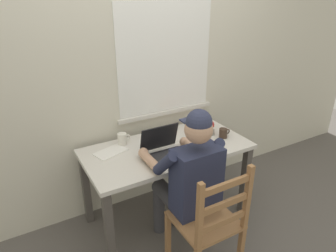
{
  "coord_description": "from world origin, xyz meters",
  "views": [
    {
      "loc": [
        -1.13,
        -1.99,
        1.95
      ],
      "look_at": [
        -0.02,
        -0.05,
        0.95
      ],
      "focal_mm": 32.64,
      "sensor_mm": 36.0,
      "label": 1
    }
  ],
  "objects_px": {
    "laptop": "(164,149)",
    "landscape_photo_print": "(160,141)",
    "seated_person": "(188,177)",
    "coffee_mug_dark": "(223,133)",
    "desk": "(167,157)",
    "wooden_chair": "(209,224)",
    "book_stack_main": "(203,128)",
    "coffee_mug_white": "(122,139)",
    "computer_mouse": "(192,150)"
  },
  "relations": [
    {
      "from": "laptop",
      "to": "landscape_photo_print",
      "type": "height_order",
      "value": "laptop"
    },
    {
      "from": "seated_person",
      "to": "coffee_mug_dark",
      "type": "height_order",
      "value": "seated_person"
    },
    {
      "from": "desk",
      "to": "landscape_photo_print",
      "type": "bearing_deg",
      "value": 89.68
    },
    {
      "from": "wooden_chair",
      "to": "coffee_mug_dark",
      "type": "xyz_separation_m",
      "value": [
        0.6,
        0.62,
        0.3
      ]
    },
    {
      "from": "seated_person",
      "to": "wooden_chair",
      "type": "height_order",
      "value": "seated_person"
    },
    {
      "from": "desk",
      "to": "seated_person",
      "type": "distance_m",
      "value": 0.43
    },
    {
      "from": "wooden_chair",
      "to": "book_stack_main",
      "type": "distance_m",
      "value": 0.96
    },
    {
      "from": "seated_person",
      "to": "coffee_mug_white",
      "type": "height_order",
      "value": "seated_person"
    },
    {
      "from": "computer_mouse",
      "to": "seated_person",
      "type": "bearing_deg",
      "value": -129.43
    },
    {
      "from": "book_stack_main",
      "to": "landscape_photo_print",
      "type": "distance_m",
      "value": 0.42
    },
    {
      "from": "wooden_chair",
      "to": "laptop",
      "type": "height_order",
      "value": "laptop"
    },
    {
      "from": "desk",
      "to": "laptop",
      "type": "distance_m",
      "value": 0.21
    },
    {
      "from": "desk",
      "to": "book_stack_main",
      "type": "relative_size",
      "value": 6.96
    },
    {
      "from": "coffee_mug_dark",
      "to": "landscape_photo_print",
      "type": "xyz_separation_m",
      "value": [
        -0.53,
        0.22,
        -0.04
      ]
    },
    {
      "from": "laptop",
      "to": "book_stack_main",
      "type": "bearing_deg",
      "value": 19.43
    },
    {
      "from": "coffee_mug_dark",
      "to": "wooden_chair",
      "type": "bearing_deg",
      "value": -134.12
    },
    {
      "from": "computer_mouse",
      "to": "book_stack_main",
      "type": "xyz_separation_m",
      "value": [
        0.28,
        0.25,
        0.04
      ]
    },
    {
      "from": "wooden_chair",
      "to": "coffee_mug_white",
      "type": "distance_m",
      "value": 1.02
    },
    {
      "from": "computer_mouse",
      "to": "coffee_mug_white",
      "type": "xyz_separation_m",
      "value": [
        -0.44,
        0.41,
        0.03
      ]
    },
    {
      "from": "seated_person",
      "to": "coffee_mug_dark",
      "type": "bearing_deg",
      "value": 29.25
    },
    {
      "from": "coffee_mug_white",
      "to": "coffee_mug_dark",
      "type": "bearing_deg",
      "value": -21.12
    },
    {
      "from": "book_stack_main",
      "to": "landscape_photo_print",
      "type": "height_order",
      "value": "book_stack_main"
    },
    {
      "from": "laptop",
      "to": "computer_mouse",
      "type": "bearing_deg",
      "value": -17.18
    },
    {
      "from": "landscape_photo_print",
      "to": "seated_person",
      "type": "bearing_deg",
      "value": -98.8
    },
    {
      "from": "seated_person",
      "to": "laptop",
      "type": "height_order",
      "value": "seated_person"
    },
    {
      "from": "seated_person",
      "to": "wooden_chair",
      "type": "relative_size",
      "value": 1.32
    },
    {
      "from": "laptop",
      "to": "computer_mouse",
      "type": "relative_size",
      "value": 3.3
    },
    {
      "from": "laptop",
      "to": "landscape_photo_print",
      "type": "xyz_separation_m",
      "value": [
        0.09,
        0.24,
        -0.05
      ]
    },
    {
      "from": "wooden_chair",
      "to": "coffee_mug_dark",
      "type": "distance_m",
      "value": 0.91
    },
    {
      "from": "laptop",
      "to": "wooden_chair",
      "type": "bearing_deg",
      "value": -87.77
    },
    {
      "from": "desk",
      "to": "wooden_chair",
      "type": "relative_size",
      "value": 1.47
    },
    {
      "from": "laptop",
      "to": "computer_mouse",
      "type": "xyz_separation_m",
      "value": [
        0.22,
        -0.07,
        -0.04
      ]
    },
    {
      "from": "landscape_photo_print",
      "to": "wooden_chair",
      "type": "bearing_deg",
      "value": -96.6
    },
    {
      "from": "wooden_chair",
      "to": "coffee_mug_dark",
      "type": "bearing_deg",
      "value": 45.88
    },
    {
      "from": "desk",
      "to": "coffee_mug_dark",
      "type": "height_order",
      "value": "coffee_mug_dark"
    },
    {
      "from": "wooden_chair",
      "to": "computer_mouse",
      "type": "height_order",
      "value": "wooden_chair"
    },
    {
      "from": "desk",
      "to": "wooden_chair",
      "type": "distance_m",
      "value": 0.72
    },
    {
      "from": "laptop",
      "to": "landscape_photo_print",
      "type": "relative_size",
      "value": 2.54
    },
    {
      "from": "seated_person",
      "to": "laptop",
      "type": "xyz_separation_m",
      "value": [
        -0.02,
        0.31,
        0.09
      ]
    },
    {
      "from": "computer_mouse",
      "to": "book_stack_main",
      "type": "height_order",
      "value": "book_stack_main"
    },
    {
      "from": "desk",
      "to": "book_stack_main",
      "type": "height_order",
      "value": "book_stack_main"
    },
    {
      "from": "seated_person",
      "to": "book_stack_main",
      "type": "relative_size",
      "value": 6.26
    },
    {
      "from": "laptop",
      "to": "book_stack_main",
      "type": "distance_m",
      "value": 0.53
    },
    {
      "from": "coffee_mug_white",
      "to": "coffee_mug_dark",
      "type": "xyz_separation_m",
      "value": [
        0.84,
        -0.32,
        -0.01
      ]
    },
    {
      "from": "coffee_mug_white",
      "to": "landscape_photo_print",
      "type": "height_order",
      "value": "coffee_mug_white"
    },
    {
      "from": "seated_person",
      "to": "laptop",
      "type": "relative_size",
      "value": 3.82
    },
    {
      "from": "seated_person",
      "to": "desk",
      "type": "bearing_deg",
      "value": 81.46
    },
    {
      "from": "coffee_mug_dark",
      "to": "computer_mouse",
      "type": "bearing_deg",
      "value": -167.21
    },
    {
      "from": "seated_person",
      "to": "coffee_mug_dark",
      "type": "xyz_separation_m",
      "value": [
        0.6,
        0.33,
        0.08
      ]
    },
    {
      "from": "computer_mouse",
      "to": "book_stack_main",
      "type": "bearing_deg",
      "value": 41.58
    }
  ]
}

